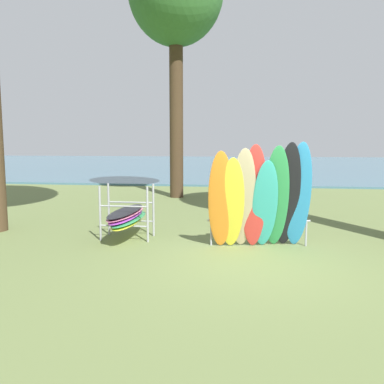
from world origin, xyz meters
TOP-DOWN VIEW (x-y plane):
  - ground_plane at (0.00, 0.00)m, footprint 80.00×80.00m
  - lake_water at (0.00, 30.36)m, footprint 80.00×36.00m
  - leaning_board_pile at (0.13, 0.84)m, footprint 2.20×0.96m
  - board_storage_rack at (-2.90, 1.41)m, footprint 1.15×2.12m

SIDE VIEW (x-z plane):
  - ground_plane at x=0.00m, z-range 0.00..0.00m
  - lake_water at x=0.00m, z-range 0.00..0.10m
  - board_storage_rack at x=-2.90m, z-range -0.10..1.15m
  - leaning_board_pile at x=0.13m, z-range -0.07..2.18m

